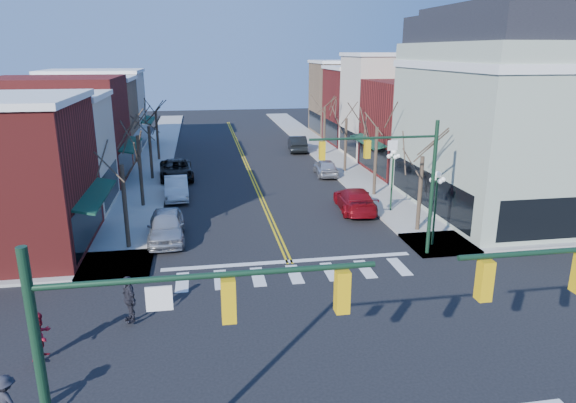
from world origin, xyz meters
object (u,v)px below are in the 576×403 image
victorian_corner (519,111)px  pedestrian_red_b (41,336)px  lamppost_corner (436,196)px  car_right_mid (326,167)px  pedestrian_dark_b (7,401)px  car_right_near (355,200)px  car_left_far (176,170)px  car_left_mid (176,188)px  lamppost_midblock (393,169)px  car_right_far (297,144)px  car_left_near (166,226)px  pedestrian_dark_a (129,299)px

victorian_corner → pedestrian_red_b: (-26.50, -14.02, -5.63)m
lamppost_corner → car_right_mid: 17.79m
victorian_corner → pedestrian_dark_b: (-26.50, -17.40, -5.72)m
car_right_near → pedestrian_dark_b: pedestrian_dark_b is taller
car_left_far → car_right_mid: (12.79, -0.85, -0.08)m
car_left_mid → lamppost_corner: bearing=-43.9°
car_left_mid → car_right_near: 13.14m
lamppost_midblock → car_left_mid: lamppost_midblock is taller
victorian_corner → car_right_mid: size_ratio=3.32×
car_right_near → car_right_far: 21.93m
victorian_corner → car_left_mid: (-22.66, 6.40, -5.87)m
car_left_far → pedestrian_dark_b: size_ratio=3.68×
car_left_near → car_left_far: bearing=88.3°
car_left_far → car_right_near: bearing=-46.5°
lamppost_midblock → car_right_far: bearing=95.4°
car_right_near → pedestrian_red_b: (-15.89, -15.22, 0.23)m
car_right_far → car_right_near: bearing=95.0°
car_left_near → pedestrian_dark_a: 9.51m
car_left_mid → pedestrian_dark_b: (-3.84, -23.81, 0.16)m
victorian_corner → lamppost_midblock: bearing=176.6°
lamppost_corner → car_left_far: 23.59m
car_right_near → car_right_far: (0.18, 21.93, 0.04)m
lamppost_corner → car_left_far: (-14.60, 18.41, -2.16)m
lamppost_midblock → pedestrian_dark_a: (-15.50, -12.38, -1.84)m
car_left_mid → car_right_mid: 13.57m
victorian_corner → pedestrian_dark_a: victorian_corner is taller
lamppost_midblock → pedestrian_dark_b: 25.61m
car_right_mid → car_right_far: bearing=-84.5°
pedestrian_red_b → pedestrian_dark_a: 3.45m
car_left_near → car_right_mid: 18.95m
car_right_near → car_right_mid: car_right_near is taller
car_right_near → lamppost_midblock: bearing=168.1°
car_left_mid → car_left_far: size_ratio=0.82×
lamppost_midblock → car_right_mid: lamppost_midblock is taller
lamppost_corner → car_right_near: bearing=107.8°
pedestrian_red_b → pedestrian_dark_b: bearing=-152.6°
pedestrian_red_b → lamppost_midblock: bearing=-24.0°
lamppost_corner → lamppost_midblock: 6.50m
victorian_corner → pedestrian_dark_b: victorian_corner is taller
car_left_mid → pedestrian_red_b: size_ratio=2.72×
victorian_corner → car_left_mid: 24.27m
car_left_near → car_left_mid: 8.82m
car_left_near → car_right_mid: car_left_near is taller
lamppost_corner → car_left_near: 15.18m
victorian_corner → pedestrian_dark_b: size_ratio=9.02×
car_left_far → car_left_mid: bearing=-91.8°
car_left_near → car_right_far: size_ratio=0.99×
pedestrian_dark_a → pedestrian_dark_b: pedestrian_dark_a is taller
victorian_corner → car_right_far: 26.03m
pedestrian_red_b → pedestrian_dark_b: size_ratio=1.11×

